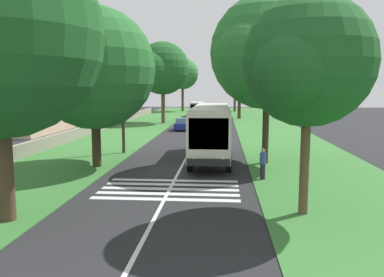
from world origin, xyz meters
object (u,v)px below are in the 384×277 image
(trailing_car_1, at_px, (218,119))
(roadside_tree_left_0, at_px, (91,72))
(trailing_car_2, at_px, (193,116))
(roadside_tree_left_1, at_px, (182,74))
(roadside_tree_right_2, at_px, (264,56))
(pedestrian, at_px, (263,163))
(trailing_car_0, at_px, (183,124))
(roadside_building, at_px, (24,101))
(trailing_minibus_0, at_px, (197,108))
(coach_bus, at_px, (211,129))
(roadside_tree_left_2, at_px, (161,70))
(roadside_tree_right_1, at_px, (305,65))
(utility_pole, at_px, (123,101))
(roadside_tree_right_0, at_px, (234,73))
(roadside_tree_right_3, at_px, (239,80))

(trailing_car_1, xyz_separation_m, roadside_tree_left_0, (-30.45, 7.44, 5.27))
(trailing_car_2, bearing_deg, roadside_tree_left_1, 10.28)
(roadside_tree_right_2, height_order, pedestrian, roadside_tree_right_2)
(trailing_car_0, relative_size, roadside_tree_left_0, 0.44)
(roadside_tree_left_1, xyz_separation_m, roadside_building, (-40.37, 13.81, -4.34))
(trailing_car_0, bearing_deg, pedestrian, -164.75)
(trailing_minibus_0, xyz_separation_m, roadside_tree_right_2, (-41.68, -7.05, 5.47))
(trailing_car_1, bearing_deg, trailing_car_2, 34.11)
(coach_bus, distance_m, roadside_tree_left_1, 57.38)
(roadside_tree_left_1, xyz_separation_m, roadside_tree_right_2, (-57.55, -11.39, -0.80))
(roadside_building, bearing_deg, trailing_minibus_0, -36.52)
(roadside_tree_left_0, bearing_deg, trailing_minibus_0, -4.79)
(trailing_car_0, relative_size, trailing_car_2, 1.00)
(roadside_tree_left_0, xyz_separation_m, roadside_tree_left_1, (59.59, 0.67, 1.88))
(coach_bus, bearing_deg, trailing_car_0, 11.40)
(coach_bus, xyz_separation_m, roadside_tree_left_0, (-3.05, 7.32, 3.79))
(trailing_car_1, bearing_deg, coach_bus, 179.73)
(roadside_tree_left_0, distance_m, roadside_tree_left_2, 30.81)
(trailing_car_1, height_order, pedestrian, pedestrian)
(roadside_tree_left_0, xyz_separation_m, roadside_building, (19.22, 14.48, -2.46))
(trailing_car_1, bearing_deg, roadside_tree_right_1, -174.49)
(roadside_tree_left_0, relative_size, roadside_tree_left_1, 0.87)
(utility_pole, bearing_deg, roadside_tree_left_1, 1.33)
(roadside_tree_right_0, bearing_deg, roadside_tree_left_2, 159.13)
(trailing_car_1, distance_m, roadside_building, 24.79)
(roadside_tree_right_3, height_order, utility_pole, roadside_tree_right_3)
(roadside_tree_right_1, xyz_separation_m, roadside_tree_right_2, (10.39, 0.47, 1.20))
(trailing_car_2, xyz_separation_m, roadside_tree_left_2, (-5.39, 4.11, 6.77))
(roadside_tree_right_0, bearing_deg, trailing_minibus_0, 156.82)
(utility_pole, height_order, pedestrian, utility_pole)
(roadside_tree_left_2, bearing_deg, coach_bus, -164.19)
(roadside_tree_right_0, distance_m, roadside_building, 47.77)
(coach_bus, xyz_separation_m, roadside_tree_right_0, (56.62, -3.18, 5.98))
(trailing_minibus_0, relative_size, utility_pole, 0.78)
(trailing_car_1, distance_m, utility_pole, 26.40)
(trailing_car_2, distance_m, roadside_tree_left_1, 24.86)
(utility_pole, xyz_separation_m, pedestrian, (-7.96, -9.69, -3.10))
(trailing_car_2, bearing_deg, pedestrian, -170.25)
(roadside_tree_right_0, bearing_deg, trailing_car_1, 174.04)
(coach_bus, distance_m, roadside_tree_right_2, 6.02)
(roadside_tree_left_1, bearing_deg, trailing_car_2, -169.72)
(trailing_car_1, relative_size, roadside_tree_left_0, 0.44)
(roadside_tree_right_3, distance_m, pedestrian, 43.16)
(roadside_tree_left_1, distance_m, roadside_tree_right_3, 22.62)
(trailing_car_2, relative_size, roadside_building, 0.30)
(trailing_car_0, relative_size, roadside_tree_right_3, 0.48)
(trailing_car_2, distance_m, roadside_tree_right_2, 35.43)
(trailing_car_0, distance_m, trailing_car_2, 13.91)
(trailing_minibus_0, xyz_separation_m, roadside_tree_right_0, (15.95, -6.83, 6.58))
(roadside_tree_left_1, bearing_deg, roadside_tree_left_2, -179.71)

